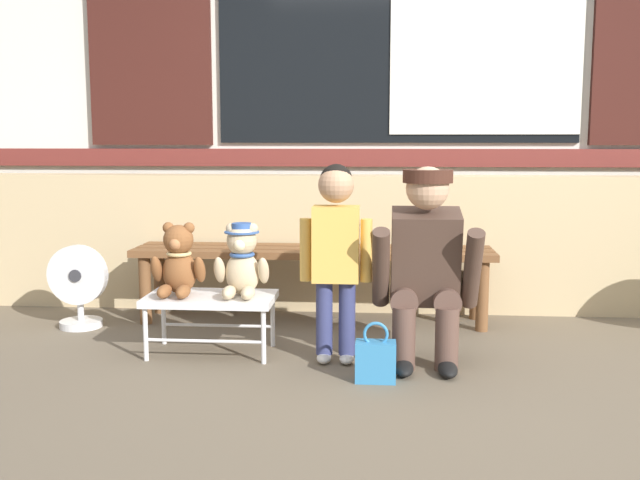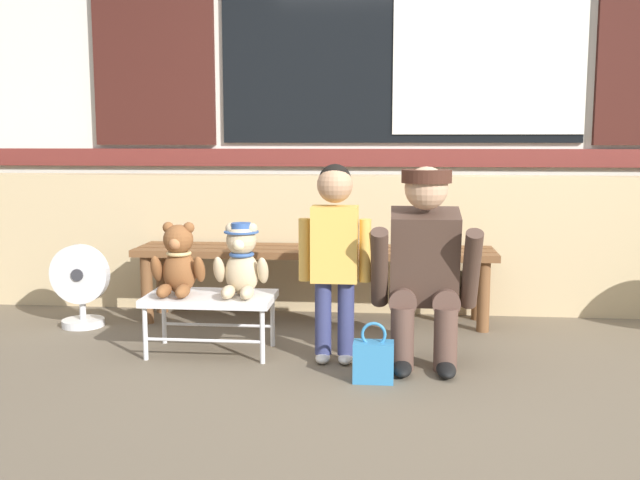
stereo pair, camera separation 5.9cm
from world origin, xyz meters
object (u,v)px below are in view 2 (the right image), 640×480
at_px(wooden_bench_long, 314,259).
at_px(teddy_bear_plain, 178,262).
at_px(teddy_bear_with_hat, 241,261).
at_px(handbag_on_ground, 373,360).
at_px(floor_fan, 81,286).
at_px(small_display_bench, 210,301).
at_px(child_standing, 335,241).
at_px(adult_crouching, 426,266).

bearing_deg(wooden_bench_long, teddy_bear_plain, -131.22).
bearing_deg(wooden_bench_long, teddy_bear_with_hat, -112.60).
xyz_separation_m(handbag_on_ground, floor_fan, (-1.70, 0.80, 0.14)).
bearing_deg(small_display_bench, floor_fan, 153.40).
height_order(teddy_bear_plain, handbag_on_ground, teddy_bear_plain).
relative_size(wooden_bench_long, teddy_bear_with_hat, 5.78).
bearing_deg(teddy_bear_plain, small_display_bench, -0.51).
relative_size(wooden_bench_long, handbag_on_ground, 7.72).
bearing_deg(handbag_on_ground, wooden_bench_long, 109.69).
relative_size(wooden_bench_long, small_display_bench, 3.28).
bearing_deg(small_display_bench, teddy_bear_with_hat, 0.77).
bearing_deg(floor_fan, child_standing, -19.43).
distance_m(child_standing, floor_fan, 1.63).
height_order(child_standing, floor_fan, child_standing).
relative_size(teddy_bear_plain, floor_fan, 0.76).
relative_size(wooden_bench_long, adult_crouching, 2.21).
relative_size(teddy_bear_plain, child_standing, 0.38).
xyz_separation_m(wooden_bench_long, teddy_bear_plain, (-0.61, -0.70, 0.09)).
relative_size(teddy_bear_plain, teddy_bear_with_hat, 1.00).
relative_size(small_display_bench, adult_crouching, 0.67).
bearing_deg(adult_crouching, child_standing, 179.64).
height_order(small_display_bench, teddy_bear_plain, teddy_bear_plain).
bearing_deg(teddy_bear_plain, child_standing, -6.90).
bearing_deg(child_standing, teddy_bear_with_hat, 168.45).
height_order(teddy_bear_plain, floor_fan, teddy_bear_plain).
distance_m(wooden_bench_long, teddy_bear_with_hat, 0.76).
xyz_separation_m(adult_crouching, handbag_on_ground, (-0.24, -0.27, -0.38)).
bearing_deg(wooden_bench_long, floor_fan, -168.78).
distance_m(teddy_bear_plain, child_standing, 0.81).
bearing_deg(handbag_on_ground, floor_fan, 154.80).
distance_m(teddy_bear_with_hat, adult_crouching, 0.91).
relative_size(teddy_bear_plain, handbag_on_ground, 1.34).
bearing_deg(floor_fan, small_display_bench, -26.60).
height_order(small_display_bench, adult_crouching, adult_crouching).
bearing_deg(adult_crouching, handbag_on_ground, -131.90).
height_order(child_standing, adult_crouching, child_standing).
bearing_deg(small_display_bench, child_standing, -8.50).
height_order(wooden_bench_long, handbag_on_ground, wooden_bench_long).
xyz_separation_m(small_display_bench, floor_fan, (-0.87, 0.44, -0.03)).
relative_size(teddy_bear_plain, adult_crouching, 0.38).
bearing_deg(teddy_bear_with_hat, small_display_bench, -179.23).
distance_m(wooden_bench_long, teddy_bear_plain, 0.93).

